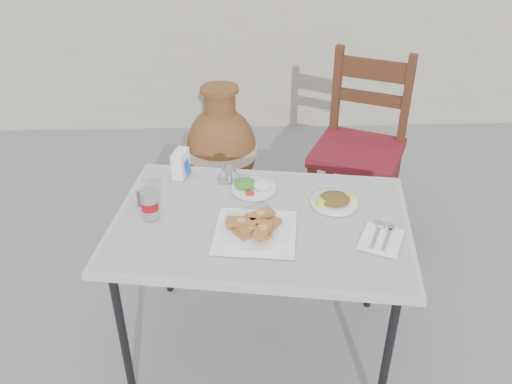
{
  "coord_description": "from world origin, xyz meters",
  "views": [
    {
      "loc": [
        -0.08,
        -1.59,
        1.85
      ],
      "look_at": [
        -0.02,
        0.15,
        0.77
      ],
      "focal_mm": 38.0,
      "sensor_mm": 36.0,
      "label": 1
    }
  ],
  "objects_px": {
    "napkin_holder": "(181,164)",
    "terracotta_urn": "(222,150)",
    "cafe_table": "(261,229)",
    "chair": "(360,146)",
    "cola_glass": "(143,196)",
    "pide_plate": "(255,226)",
    "salad_rice_plate": "(253,186)",
    "salad_chopped_plate": "(334,200)",
    "condiment_caddy": "(229,175)",
    "soda_can": "(150,204)"
  },
  "relations": [
    {
      "from": "chair",
      "to": "terracotta_urn",
      "type": "distance_m",
      "value": 0.84
    },
    {
      "from": "cafe_table",
      "to": "salad_rice_plate",
      "type": "distance_m",
      "value": 0.23
    },
    {
      "from": "cafe_table",
      "to": "salad_rice_plate",
      "type": "xyz_separation_m",
      "value": [
        -0.02,
        0.22,
        0.06
      ]
    },
    {
      "from": "cafe_table",
      "to": "cola_glass",
      "type": "distance_m",
      "value": 0.48
    },
    {
      "from": "salad_chopped_plate",
      "to": "terracotta_urn",
      "type": "relative_size",
      "value": 0.25
    },
    {
      "from": "cafe_table",
      "to": "chair",
      "type": "bearing_deg",
      "value": 57.61
    },
    {
      "from": "salad_rice_plate",
      "to": "cafe_table",
      "type": "bearing_deg",
      "value": -83.79
    },
    {
      "from": "napkin_holder",
      "to": "chair",
      "type": "height_order",
      "value": "chair"
    },
    {
      "from": "cola_glass",
      "to": "napkin_holder",
      "type": "distance_m",
      "value": 0.25
    },
    {
      "from": "terracotta_urn",
      "to": "salad_rice_plate",
      "type": "bearing_deg",
      "value": -80.86
    },
    {
      "from": "salad_rice_plate",
      "to": "pide_plate",
      "type": "bearing_deg",
      "value": -90.24
    },
    {
      "from": "soda_can",
      "to": "condiment_caddy",
      "type": "xyz_separation_m",
      "value": [
        0.29,
        0.27,
        -0.04
      ]
    },
    {
      "from": "cola_glass",
      "to": "condiment_caddy",
      "type": "distance_m",
      "value": 0.38
    },
    {
      "from": "cola_glass",
      "to": "terracotta_urn",
      "type": "distance_m",
      "value": 1.18
    },
    {
      "from": "cola_glass",
      "to": "napkin_holder",
      "type": "bearing_deg",
      "value": 58.72
    },
    {
      "from": "napkin_holder",
      "to": "condiment_caddy",
      "type": "relative_size",
      "value": 1.26
    },
    {
      "from": "napkin_holder",
      "to": "chair",
      "type": "bearing_deg",
      "value": 47.8
    },
    {
      "from": "cafe_table",
      "to": "soda_can",
      "type": "bearing_deg",
      "value": 176.09
    },
    {
      "from": "pide_plate",
      "to": "chair",
      "type": "xyz_separation_m",
      "value": [
        0.6,
        0.99,
        -0.19
      ]
    },
    {
      "from": "pide_plate",
      "to": "salad_chopped_plate",
      "type": "height_order",
      "value": "pide_plate"
    },
    {
      "from": "soda_can",
      "to": "chair",
      "type": "distance_m",
      "value": 1.34
    },
    {
      "from": "pide_plate",
      "to": "salad_rice_plate",
      "type": "relative_size",
      "value": 1.78
    },
    {
      "from": "chair",
      "to": "cafe_table",
      "type": "bearing_deg",
      "value": -97.45
    },
    {
      "from": "salad_chopped_plate",
      "to": "soda_can",
      "type": "xyz_separation_m",
      "value": [
        -0.71,
        -0.07,
        0.04
      ]
    },
    {
      "from": "cola_glass",
      "to": "napkin_holder",
      "type": "xyz_separation_m",
      "value": [
        0.13,
        0.22,
        0.02
      ]
    },
    {
      "from": "pide_plate",
      "to": "napkin_holder",
      "type": "distance_m",
      "value": 0.52
    },
    {
      "from": "salad_chopped_plate",
      "to": "cola_glass",
      "type": "height_order",
      "value": "cola_glass"
    },
    {
      "from": "salad_rice_plate",
      "to": "cola_glass",
      "type": "distance_m",
      "value": 0.44
    },
    {
      "from": "salad_rice_plate",
      "to": "cola_glass",
      "type": "bearing_deg",
      "value": -168.12
    },
    {
      "from": "soda_can",
      "to": "cola_glass",
      "type": "height_order",
      "value": "soda_can"
    },
    {
      "from": "napkin_holder",
      "to": "terracotta_urn",
      "type": "bearing_deg",
      "value": 96.37
    },
    {
      "from": "condiment_caddy",
      "to": "soda_can",
      "type": "bearing_deg",
      "value": -137.62
    },
    {
      "from": "chair",
      "to": "terracotta_urn",
      "type": "relative_size",
      "value": 1.35
    },
    {
      "from": "soda_can",
      "to": "cola_glass",
      "type": "relative_size",
      "value": 1.41
    },
    {
      "from": "cola_glass",
      "to": "pide_plate",
      "type": "bearing_deg",
      "value": -25.71
    },
    {
      "from": "cola_glass",
      "to": "terracotta_urn",
      "type": "height_order",
      "value": "cola_glass"
    },
    {
      "from": "pide_plate",
      "to": "salad_rice_plate",
      "type": "xyz_separation_m",
      "value": [
        0.0,
        0.3,
        -0.01
      ]
    },
    {
      "from": "napkin_holder",
      "to": "condiment_caddy",
      "type": "height_order",
      "value": "napkin_holder"
    },
    {
      "from": "cola_glass",
      "to": "terracotta_urn",
      "type": "xyz_separation_m",
      "value": [
        0.27,
        1.09,
        -0.37
      ]
    },
    {
      "from": "napkin_holder",
      "to": "terracotta_urn",
      "type": "height_order",
      "value": "napkin_holder"
    },
    {
      "from": "salad_chopped_plate",
      "to": "chair",
      "type": "height_order",
      "value": "chair"
    },
    {
      "from": "salad_rice_plate",
      "to": "soda_can",
      "type": "distance_m",
      "value": 0.44
    },
    {
      "from": "pide_plate",
      "to": "cola_glass",
      "type": "relative_size",
      "value": 3.98
    },
    {
      "from": "terracotta_urn",
      "to": "chair",
      "type": "bearing_deg",
      "value": -22.14
    },
    {
      "from": "napkin_holder",
      "to": "condiment_caddy",
      "type": "bearing_deg",
      "value": 4.2
    },
    {
      "from": "pide_plate",
      "to": "condiment_caddy",
      "type": "height_order",
      "value": "condiment_caddy"
    },
    {
      "from": "napkin_holder",
      "to": "terracotta_urn",
      "type": "xyz_separation_m",
      "value": [
        0.14,
        0.87,
        -0.39
      ]
    },
    {
      "from": "cafe_table",
      "to": "salad_rice_plate",
      "type": "height_order",
      "value": "salad_rice_plate"
    },
    {
      "from": "cafe_table",
      "to": "cola_glass",
      "type": "height_order",
      "value": "cola_glass"
    },
    {
      "from": "salad_chopped_plate",
      "to": "condiment_caddy",
      "type": "xyz_separation_m",
      "value": [
        -0.42,
        0.2,
        0.01
      ]
    }
  ]
}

